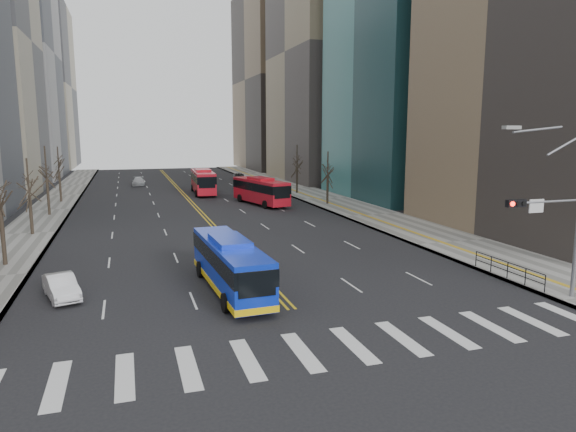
% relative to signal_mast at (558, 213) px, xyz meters
% --- Properties ---
extents(ground, '(220.00, 220.00, 0.00)m').
position_rel_signal_mast_xyz_m(ground, '(-13.77, -2.00, -4.86)').
color(ground, black).
extents(sidewalk_right, '(7.00, 130.00, 0.15)m').
position_rel_signal_mast_xyz_m(sidewalk_right, '(3.73, 43.00, -4.78)').
color(sidewalk_right, slate).
rests_on(sidewalk_right, ground).
extents(sidewalk_left, '(5.00, 130.00, 0.15)m').
position_rel_signal_mast_xyz_m(sidewalk_left, '(-30.27, 43.00, -4.78)').
color(sidewalk_left, slate).
rests_on(sidewalk_left, ground).
extents(crosswalk, '(26.70, 4.00, 0.01)m').
position_rel_signal_mast_xyz_m(crosswalk, '(-13.77, -2.00, -4.85)').
color(crosswalk, silver).
rests_on(crosswalk, ground).
extents(centerline, '(0.55, 100.00, 0.01)m').
position_rel_signal_mast_xyz_m(centerline, '(-13.77, 53.00, -4.85)').
color(centerline, gold).
rests_on(centerline, ground).
extents(office_towers, '(83.00, 134.00, 58.00)m').
position_rel_signal_mast_xyz_m(office_towers, '(-13.64, 66.51, 19.07)').
color(office_towers, gray).
rests_on(office_towers, ground).
extents(signal_mast, '(5.37, 0.37, 9.39)m').
position_rel_signal_mast_xyz_m(signal_mast, '(0.00, 0.00, 0.00)').
color(signal_mast, gray).
rests_on(signal_mast, ground).
extents(pedestrian_railing, '(0.06, 6.06, 1.02)m').
position_rel_signal_mast_xyz_m(pedestrian_railing, '(0.53, 4.00, -4.03)').
color(pedestrian_railing, black).
rests_on(pedestrian_railing, sidewalk_right).
extents(street_trees, '(35.20, 47.20, 7.60)m').
position_rel_signal_mast_xyz_m(street_trees, '(-20.94, 32.55, 0.02)').
color(street_trees, '#2D221B').
rests_on(street_trees, ground).
extents(blue_bus, '(2.90, 10.74, 3.13)m').
position_rel_signal_mast_xyz_m(blue_bus, '(-16.18, 7.12, -3.21)').
color(blue_bus, '#0D2CCA').
rests_on(blue_bus, ground).
extents(red_bus_near, '(4.93, 11.03, 3.42)m').
position_rel_signal_mast_xyz_m(red_bus_near, '(-5.69, 40.66, -2.95)').
color(red_bus_near, red).
rests_on(red_bus_near, ground).
extents(red_bus_far, '(3.29, 11.58, 3.63)m').
position_rel_signal_mast_xyz_m(red_bus_far, '(-10.93, 54.06, -2.84)').
color(red_bus_far, red).
rests_on(red_bus_far, ground).
extents(car_white, '(2.48, 4.24, 1.32)m').
position_rel_signal_mast_xyz_m(car_white, '(-25.33, 8.57, -4.20)').
color(car_white, white).
rests_on(car_white, ground).
extents(car_dark_mid, '(1.97, 4.24, 1.41)m').
position_rel_signal_mast_xyz_m(car_dark_mid, '(-4.05, 47.63, -4.15)').
color(car_dark_mid, black).
rests_on(car_dark_mid, ground).
extents(car_silver, '(2.17, 4.91, 1.40)m').
position_rel_signal_mast_xyz_m(car_silver, '(-19.72, 68.53, -4.16)').
color(car_silver, '#AAABAF').
rests_on(car_silver, ground).
extents(car_dark_far, '(2.77, 4.59, 1.19)m').
position_rel_signal_mast_xyz_m(car_dark_far, '(-1.27, 74.20, -4.26)').
color(car_dark_far, black).
rests_on(car_dark_far, ground).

